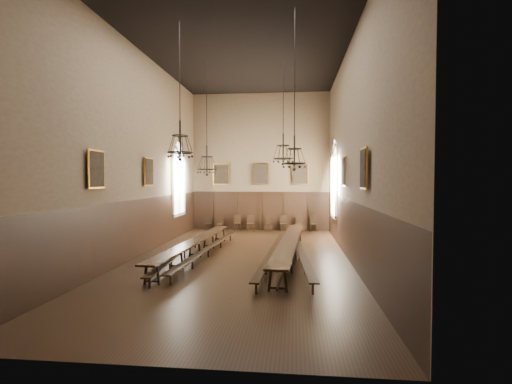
% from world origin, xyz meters
% --- Properties ---
extents(floor, '(9.00, 18.00, 0.02)m').
position_xyz_m(floor, '(0.00, 0.00, -0.01)').
color(floor, black).
rests_on(floor, ground).
extents(ceiling, '(9.00, 18.00, 0.02)m').
position_xyz_m(ceiling, '(0.00, 0.00, 9.01)').
color(ceiling, black).
rests_on(ceiling, ground).
extents(wall_back, '(9.00, 0.02, 9.00)m').
position_xyz_m(wall_back, '(0.00, 9.01, 4.50)').
color(wall_back, '#79624A').
rests_on(wall_back, ground).
extents(wall_front, '(9.00, 0.02, 9.00)m').
position_xyz_m(wall_front, '(0.00, -9.01, 4.50)').
color(wall_front, '#79624A').
rests_on(wall_front, ground).
extents(wall_left, '(0.02, 18.00, 9.00)m').
position_xyz_m(wall_left, '(-4.51, 0.00, 4.50)').
color(wall_left, '#79624A').
rests_on(wall_left, ground).
extents(wall_right, '(0.02, 18.00, 9.00)m').
position_xyz_m(wall_right, '(4.51, 0.00, 4.50)').
color(wall_right, '#79624A').
rests_on(wall_right, ground).
extents(wainscot_panelling, '(9.00, 18.00, 2.50)m').
position_xyz_m(wainscot_panelling, '(0.00, 0.00, 1.25)').
color(wainscot_panelling, black).
rests_on(wainscot_panelling, floor).
extents(table_left, '(1.21, 9.44, 0.73)m').
position_xyz_m(table_left, '(-2.03, 0.21, 0.37)').
color(table_left, black).
rests_on(table_left, floor).
extents(table_right, '(1.36, 10.39, 0.81)m').
position_xyz_m(table_right, '(2.04, 0.26, 0.40)').
color(table_right, black).
rests_on(table_right, floor).
extents(bench_left_outer, '(0.85, 9.79, 0.44)m').
position_xyz_m(bench_left_outer, '(-2.45, 0.07, 0.28)').
color(bench_left_outer, black).
rests_on(bench_left_outer, floor).
extents(bench_left_inner, '(0.75, 9.30, 0.42)m').
position_xyz_m(bench_left_inner, '(-1.45, 0.25, 0.27)').
color(bench_left_inner, black).
rests_on(bench_left_inner, floor).
extents(bench_right_inner, '(0.81, 9.86, 0.44)m').
position_xyz_m(bench_right_inner, '(1.37, -0.12, 0.28)').
color(bench_right_inner, black).
rests_on(bench_right_inner, floor).
extents(bench_right_outer, '(0.95, 10.18, 0.46)m').
position_xyz_m(bench_right_outer, '(2.48, 0.16, 0.29)').
color(bench_right_outer, black).
rests_on(bench_right_outer, floor).
extents(chair_0, '(0.42, 0.42, 0.93)m').
position_xyz_m(chair_0, '(-3.42, 8.52, 0.28)').
color(chair_0, black).
rests_on(chair_0, floor).
extents(chair_1, '(0.39, 0.39, 0.87)m').
position_xyz_m(chair_1, '(-2.60, 8.51, 0.26)').
color(chair_1, black).
rests_on(chair_1, floor).
extents(chair_2, '(0.52, 0.52, 1.00)m').
position_xyz_m(chair_2, '(-1.45, 8.49, 0.30)').
color(chair_2, black).
rests_on(chair_2, floor).
extents(chair_3, '(0.48, 0.48, 1.00)m').
position_xyz_m(chair_3, '(-0.58, 8.50, 0.30)').
color(chair_3, black).
rests_on(chair_3, floor).
extents(chair_4, '(0.46, 0.46, 0.91)m').
position_xyz_m(chair_4, '(0.56, 8.49, 0.27)').
color(chair_4, black).
rests_on(chair_4, floor).
extents(chair_5, '(0.52, 0.52, 1.01)m').
position_xyz_m(chair_5, '(1.56, 8.60, 0.31)').
color(chair_5, black).
rests_on(chair_5, floor).
extents(chair_6, '(0.47, 0.47, 0.99)m').
position_xyz_m(chair_6, '(2.56, 8.49, 0.30)').
color(chair_6, black).
rests_on(chair_6, floor).
extents(chair_7, '(0.49, 0.49, 1.02)m').
position_xyz_m(chair_7, '(3.46, 8.58, 0.31)').
color(chair_7, black).
rests_on(chair_7, floor).
extents(chandelier_back_left, '(0.93, 0.93, 5.33)m').
position_xyz_m(chandelier_back_left, '(-1.92, 2.05, 4.16)').
color(chandelier_back_left, black).
rests_on(chandelier_back_left, ceiling).
extents(chandelier_back_right, '(0.95, 0.95, 4.83)m').
position_xyz_m(chandelier_back_right, '(1.70, 2.23, 4.63)').
color(chandelier_back_right, black).
rests_on(chandelier_back_right, ceiling).
extents(chandelier_front_left, '(0.93, 0.93, 4.84)m').
position_xyz_m(chandelier_front_left, '(-1.86, -2.30, 4.62)').
color(chandelier_front_left, black).
rests_on(chandelier_front_left, ceiling).
extents(chandelier_front_right, '(0.75, 0.75, 5.24)m').
position_xyz_m(chandelier_front_right, '(2.23, -2.91, 4.30)').
color(chandelier_front_right, black).
rests_on(chandelier_front_right, ceiling).
extents(portrait_back_0, '(1.10, 0.12, 1.40)m').
position_xyz_m(portrait_back_0, '(-2.60, 8.88, 3.70)').
color(portrait_back_0, '#CB8730').
rests_on(portrait_back_0, wall_back).
extents(portrait_back_1, '(1.10, 0.12, 1.40)m').
position_xyz_m(portrait_back_1, '(0.00, 8.88, 3.70)').
color(portrait_back_1, '#CB8730').
rests_on(portrait_back_1, wall_back).
extents(portrait_back_2, '(1.10, 0.12, 1.40)m').
position_xyz_m(portrait_back_2, '(2.60, 8.88, 3.70)').
color(portrait_back_2, '#CB8730').
rests_on(portrait_back_2, wall_back).
extents(portrait_left_0, '(0.12, 1.00, 1.30)m').
position_xyz_m(portrait_left_0, '(-4.38, 1.00, 3.70)').
color(portrait_left_0, '#CB8730').
rests_on(portrait_left_0, wall_left).
extents(portrait_left_1, '(0.12, 1.00, 1.30)m').
position_xyz_m(portrait_left_1, '(-4.38, -3.50, 3.70)').
color(portrait_left_1, '#CB8730').
rests_on(portrait_left_1, wall_left).
extents(portrait_right_0, '(0.12, 1.00, 1.30)m').
position_xyz_m(portrait_right_0, '(4.38, 1.00, 3.70)').
color(portrait_right_0, '#CB8730').
rests_on(portrait_right_0, wall_right).
extents(portrait_right_1, '(0.12, 1.00, 1.30)m').
position_xyz_m(portrait_right_1, '(4.38, -3.50, 3.70)').
color(portrait_right_1, '#CB8730').
rests_on(portrait_right_1, wall_right).
extents(window_right, '(0.20, 2.20, 4.60)m').
position_xyz_m(window_right, '(4.43, 5.50, 3.40)').
color(window_right, white).
rests_on(window_right, wall_right).
extents(window_left, '(0.20, 2.20, 4.60)m').
position_xyz_m(window_left, '(-4.43, 5.50, 3.40)').
color(window_left, white).
rests_on(window_left, wall_left).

